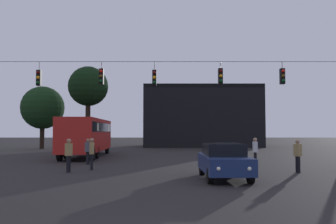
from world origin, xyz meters
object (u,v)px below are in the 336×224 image
Objects in this scene: city_bus at (87,133)px; pedestrian_crossing_right at (68,153)px; car_near_right at (223,160)px; pedestrian_near_bus at (255,150)px; pedestrian_trailing at (87,150)px; pedestrian_crossing_center at (297,154)px; tree_left_silhouette at (42,108)px; pedestrian_crossing_left at (91,152)px; tree_behind_building at (88,87)px.

city_bus is 11.20m from pedestrian_crossing_right.
pedestrian_near_bus reaches higher than car_near_right.
pedestrian_trailing is at bearing 138.12° from car_near_right.
pedestrian_near_bus reaches higher than pedestrian_trailing.
car_near_right is 4.61m from pedestrian_crossing_center.
pedestrian_crossing_right is 1.00× the size of pedestrian_near_bus.
pedestrian_crossing_center is at bearing -48.70° from tree_left_silhouette.
pedestrian_crossing_left reaches higher than pedestrian_near_bus.
pedestrian_crossing_left is at bearing -76.74° from tree_behind_building.
pedestrian_near_bus is at bearing 11.23° from pedestrian_crossing_left.
pedestrian_crossing_left is 1.45m from pedestrian_crossing_right.
pedestrian_crossing_center is 11.38m from pedestrian_crossing_right.
pedestrian_crossing_left is at bearing 151.11° from car_near_right.
pedestrian_crossing_center is 32.11m from tree_left_silhouette.
tree_behind_building is at bearing 102.36° from city_bus.
pedestrian_crossing_left is 25.30m from tree_left_silhouette.
pedestrian_crossing_left is 9.29m from pedestrian_near_bus.
tree_left_silhouette reaches higher than pedestrian_crossing_left.
tree_left_silhouette is 7.78m from tree_behind_building.
tree_behind_building is (-3.47, 15.42, 5.79)m from pedestrian_trailing.
pedestrian_crossing_center is 25.33m from tree_behind_building.
car_near_right is at bearing -28.89° from pedestrian_crossing_left.
pedestrian_trailing is 0.22× the size of tree_left_silhouette.
pedestrian_near_bus is at bearing 113.54° from pedestrian_crossing_center.
pedestrian_crossing_right is at bearing -80.06° from tree_behind_building.
pedestrian_crossing_left is 0.23× the size of tree_left_silhouette.
pedestrian_crossing_center is 3.38m from pedestrian_near_bus.
city_bus is 7.16m from pedestrian_trailing.
tree_left_silhouette reaches higher than pedestrian_trailing.
pedestrian_crossing_left is at bearing -73.74° from pedestrian_trailing.
tree_behind_building is (-3.43, 19.56, 5.74)m from pedestrian_crossing_right.
pedestrian_trailing is at bearing -63.71° from tree_left_silhouette.
tree_left_silhouette reaches higher than pedestrian_near_bus.
pedestrian_near_bus is at bearing 63.63° from car_near_right.
pedestrian_near_bus is (2.66, 5.37, 0.14)m from car_near_right.
car_near_right is at bearing -18.26° from pedestrian_crossing_right.
city_bus reaches higher than pedestrian_near_bus.
pedestrian_crossing_left is 1.01× the size of pedestrian_crossing_right.
tree_behind_building reaches higher than pedestrian_crossing_left.
city_bus reaches higher than pedestrian_trailing.
tree_behind_building reaches higher than tree_left_silhouette.
tree_left_silhouette is (-9.67, 23.79, 3.82)m from pedestrian_crossing_right.
pedestrian_near_bus is (9.11, 1.81, -0.02)m from pedestrian_crossing_left.
pedestrian_crossing_left reaches higher than pedestrian_crossing_center.
pedestrian_crossing_left reaches higher than car_near_right.
pedestrian_crossing_center is 0.23× the size of tree_left_silhouette.
pedestrian_trailing is (-11.34, 4.30, -0.03)m from pedestrian_crossing_center.
pedestrian_crossing_left is 0.19× the size of tree_behind_building.
pedestrian_crossing_left is 1.01× the size of pedestrian_near_bus.
pedestrian_crossing_center reaches higher than pedestrian_trailing.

